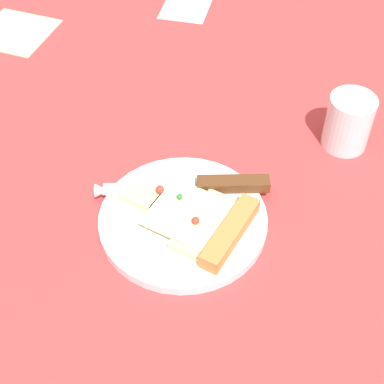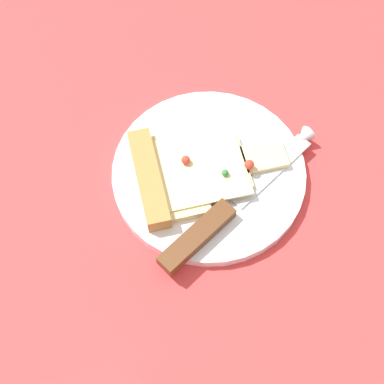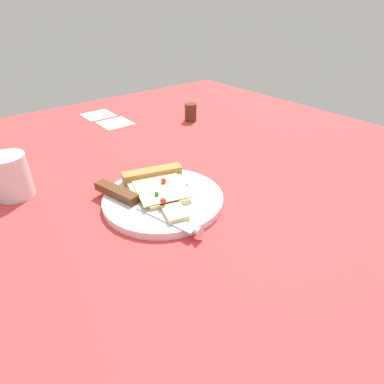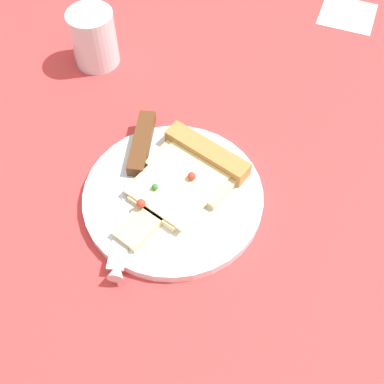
% 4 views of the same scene
% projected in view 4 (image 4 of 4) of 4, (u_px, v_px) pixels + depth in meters
% --- Properties ---
extents(ground_plane, '(1.53, 1.53, 0.03)m').
position_uv_depth(ground_plane, '(148.00, 225.00, 0.59)').
color(ground_plane, '#D13838').
rests_on(ground_plane, ground).
extents(plate, '(0.22, 0.22, 0.01)m').
position_uv_depth(plate, '(173.00, 197.00, 0.59)').
color(plate, silver).
rests_on(plate, ground_plane).
extents(pizza_slice, '(0.14, 0.19, 0.02)m').
position_uv_depth(pizza_slice, '(186.00, 176.00, 0.59)').
color(pizza_slice, beige).
rests_on(pizza_slice, plate).
extents(knife, '(0.08, 0.24, 0.02)m').
position_uv_depth(knife, '(136.00, 171.00, 0.60)').
color(knife, silver).
rests_on(knife, plate).
extents(drinking_glass, '(0.07, 0.07, 0.08)m').
position_uv_depth(drinking_glass, '(94.00, 38.00, 0.71)').
color(drinking_glass, silver).
rests_on(drinking_glass, ground_plane).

